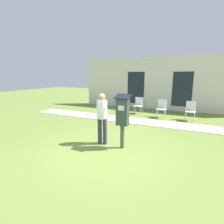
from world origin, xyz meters
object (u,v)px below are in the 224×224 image
object	(u,v)px
parking_meter	(123,114)
outdoor_chair_left	(139,104)
outdoor_chair_middle	(162,107)
outdoor_chair_right	(191,109)
person_standing	(102,115)

from	to	relation	value
parking_meter	outdoor_chair_left	xyz separation A→B (m)	(-0.95, 4.77, -0.49)
outdoor_chair_middle	outdoor_chair_right	world-z (taller)	same
outdoor_chair_left	outdoor_chair_right	size ratio (longest dim) A/B	1.00
person_standing	outdoor_chair_right	size ratio (longest dim) A/B	1.76
outdoor_chair_middle	parking_meter	bearing A→B (deg)	-116.44
parking_meter	outdoor_chair_right	size ratio (longest dim) A/B	1.77
outdoor_chair_middle	outdoor_chair_right	size ratio (longest dim) A/B	1.00
parking_meter	outdoor_chair_right	world-z (taller)	parking_meter
parking_meter	outdoor_chair_left	world-z (taller)	parking_meter
parking_meter	outdoor_chair_middle	distance (m)	4.41
outdoor_chair_middle	outdoor_chair_right	distance (m)	1.33
outdoor_chair_left	outdoor_chair_middle	size ratio (longest dim) A/B	1.00
outdoor_chair_left	outdoor_chair_middle	distance (m)	1.39
person_standing	outdoor_chair_right	distance (m)	4.94
person_standing	outdoor_chair_left	xyz separation A→B (m)	(-0.26, 4.73, -0.40)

